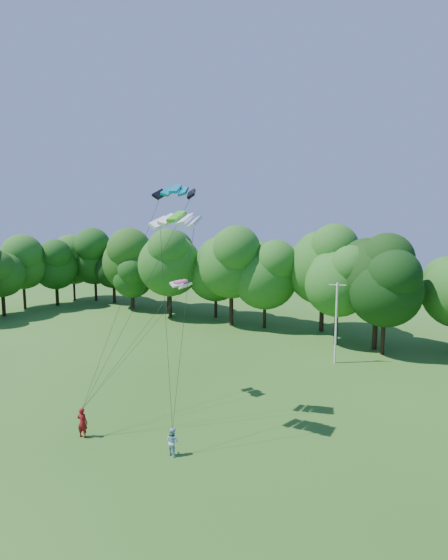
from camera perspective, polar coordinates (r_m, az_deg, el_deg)
The scene contains 10 objects.
ground at distance 25.42m, azimuth -21.88°, elevation -24.74°, with size 160.00×160.00×0.00m, color #285316.
utility_pole at distance 42.65m, azimuth 14.43°, elevation -5.34°, with size 1.51×0.49×7.74m.
kite_flyer_left at distance 29.93m, azimuth -18.01°, elevation -17.29°, with size 0.70×0.46×1.92m, color maroon.
kite_flyer_right at distance 26.97m, azimuth -6.73°, elevation -20.19°, with size 0.80×0.62×1.64m, color #A7CDE8.
kite_teal at distance 29.03m, azimuth -6.36°, elevation 11.73°, with size 2.92×2.10×0.63m.
kite_green at distance 26.34m, azimuth -6.22°, elevation 8.24°, with size 3.18×1.69×0.71m.
kite_pink at distance 32.91m, azimuth -5.66°, elevation -0.24°, with size 2.11×1.50×0.30m.
tree_back_west at distance 69.03m, azimuth -12.04°, elevation 3.67°, with size 9.71×9.71×14.13m.
tree_back_center at distance 47.79m, azimuth 19.43°, elevation 0.75°, with size 8.84×8.84×12.85m.
tree_flank_west at distance 69.15m, azimuth -27.08°, elevation 0.97°, with size 7.03×7.03×10.22m.
Camera 1 is at (18.38, -11.37, 13.38)m, focal length 28.00 mm.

